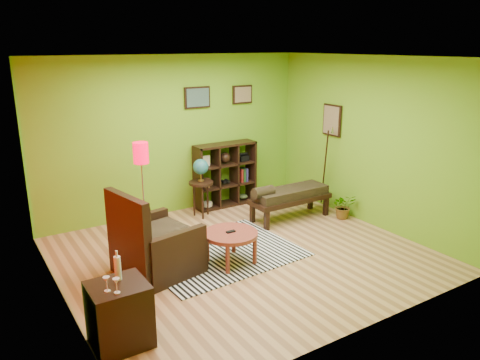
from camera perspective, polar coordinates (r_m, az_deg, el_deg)
ground at (r=6.93m, az=0.40°, el=-9.07°), size 5.00×5.00×0.00m
room_shell at (r=6.33m, az=-0.35°, el=5.66°), size 5.04×4.54×2.82m
zebra_rug at (r=6.98m, az=-2.50°, el=-8.83°), size 2.30×1.85×0.01m
coffee_table at (r=6.52m, az=-1.13°, el=-6.90°), size 0.76×0.76×0.48m
armchair at (r=6.39m, az=-10.46°, el=-8.14°), size 1.13×1.13×1.18m
side_cabinet at (r=5.06m, az=-14.49°, el=-15.56°), size 0.57×0.52×0.99m
floor_lamp at (r=7.14m, az=-11.94°, el=2.17°), size 0.24×0.24×1.57m
globe_table at (r=8.17m, az=-4.80°, el=0.81°), size 0.43×0.43×1.05m
cube_shelf at (r=8.79m, az=-1.73°, el=0.66°), size 1.20×0.35×1.20m
bench at (r=8.16m, az=5.93°, el=-1.87°), size 1.50×0.53×0.68m
potted_plant at (r=8.44m, az=12.49°, el=-3.44°), size 0.55×0.57×0.35m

